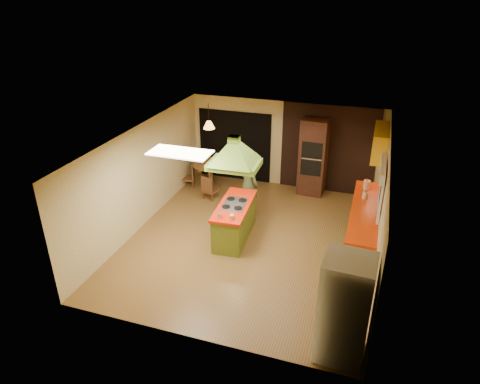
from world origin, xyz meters
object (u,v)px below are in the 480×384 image
(kitchen_island, at_px, (235,221))
(refrigerator, at_px, (344,309))
(man, at_px, (248,184))
(dining_table, at_px, (210,170))
(wall_oven, at_px, (313,157))
(canister_large, at_px, (367,185))

(kitchen_island, bearing_deg, refrigerator, -49.58)
(man, bearing_deg, dining_table, -17.78)
(dining_table, bearing_deg, kitchen_island, -56.99)
(dining_table, bearing_deg, man, -37.85)
(dining_table, bearing_deg, wall_oven, 11.17)
(wall_oven, bearing_deg, refrigerator, -72.49)
(refrigerator, relative_size, canister_large, 7.90)
(kitchen_island, height_order, dining_table, kitchen_island)
(refrigerator, distance_m, dining_table, 6.75)
(kitchen_island, distance_m, dining_table, 2.83)
(refrigerator, distance_m, wall_oven, 5.95)
(refrigerator, bearing_deg, canister_large, 92.29)
(kitchen_island, height_order, wall_oven, wall_oven)
(man, xyz_separation_m, dining_table, (-1.49, 1.16, -0.29))
(kitchen_island, distance_m, man, 1.27)
(kitchen_island, bearing_deg, man, 88.65)
(man, xyz_separation_m, refrigerator, (2.80, -4.04, 0.10))
(man, bearing_deg, canister_large, -151.52)
(man, relative_size, canister_large, 7.05)
(wall_oven, distance_m, canister_large, 1.99)
(man, height_order, refrigerator, refrigerator)
(man, distance_m, refrigerator, 4.92)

